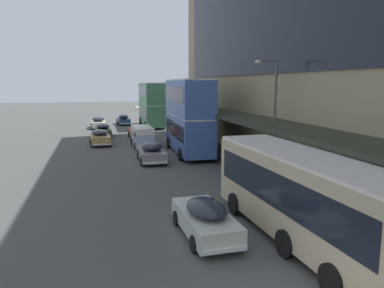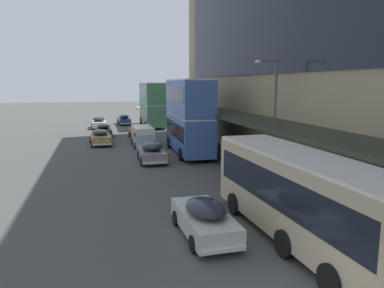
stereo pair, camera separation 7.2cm
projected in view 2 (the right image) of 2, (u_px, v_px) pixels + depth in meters
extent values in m
cube|color=tan|center=(303.00, 197.00, 14.01)|extent=(2.81, 11.11, 2.99)
cube|color=black|center=(304.00, 188.00, 13.95)|extent=(2.82, 10.23, 1.31)
cube|color=silver|center=(306.00, 157.00, 13.76)|extent=(2.71, 11.11, 0.12)
cube|color=black|center=(244.00, 142.00, 19.08)|extent=(1.24, 0.10, 0.36)
cylinder|color=black|center=(234.00, 204.00, 17.45)|extent=(0.28, 1.01, 1.00)
cylinder|color=black|center=(281.00, 199.00, 18.13)|extent=(0.28, 1.01, 1.00)
cylinder|color=black|center=(330.00, 281.00, 10.64)|extent=(0.28, 1.01, 1.00)
cylinder|color=black|center=(284.00, 244.00, 13.10)|extent=(0.28, 1.01, 1.00)
cylinder|color=black|center=(344.00, 236.00, 13.78)|extent=(0.28, 1.01, 1.00)
cube|color=#4A895C|center=(152.00, 114.00, 52.84)|extent=(2.65, 9.81, 2.79)
cube|color=black|center=(152.00, 112.00, 52.78)|extent=(2.68, 9.02, 1.23)
cube|color=silver|center=(152.00, 104.00, 52.60)|extent=(2.55, 9.80, 0.12)
cube|color=#4A895C|center=(152.00, 94.00, 52.37)|extent=(2.65, 9.81, 2.79)
cube|color=black|center=(152.00, 91.00, 52.32)|extent=(2.68, 9.02, 1.23)
cube|color=silver|center=(152.00, 83.00, 52.14)|extent=(2.55, 9.80, 0.12)
cube|color=black|center=(147.00, 85.00, 56.91)|extent=(1.27, 0.08, 0.36)
cylinder|color=black|center=(141.00, 121.00, 55.93)|extent=(0.26, 1.00, 1.00)
cylinder|color=black|center=(158.00, 120.00, 56.52)|extent=(0.26, 1.00, 1.00)
cylinder|color=black|center=(146.00, 125.00, 49.83)|extent=(0.26, 1.00, 1.00)
cylinder|color=black|center=(165.00, 125.00, 50.42)|extent=(0.26, 1.00, 1.00)
cube|color=#3E5DA1|center=(189.00, 133.00, 32.38)|extent=(2.82, 9.43, 2.92)
cube|color=black|center=(189.00, 129.00, 32.32)|extent=(2.83, 8.69, 1.28)
cube|color=silver|center=(189.00, 115.00, 32.13)|extent=(2.72, 9.43, 0.12)
cube|color=#3E5DA1|center=(189.00, 98.00, 31.89)|extent=(2.82, 9.43, 2.92)
cube|color=black|center=(189.00, 94.00, 31.83)|extent=(2.83, 8.69, 1.28)
cube|color=silver|center=(188.00, 80.00, 31.65)|extent=(2.72, 9.43, 0.12)
cube|color=black|center=(179.00, 83.00, 36.24)|extent=(1.24, 0.10, 0.36)
cylinder|color=black|center=(169.00, 143.00, 35.39)|extent=(0.29, 1.01, 1.00)
cylinder|color=black|center=(194.00, 142.00, 35.91)|extent=(0.29, 1.01, 1.00)
cylinder|color=black|center=(181.00, 154.00, 29.53)|extent=(0.29, 1.01, 1.00)
cylinder|color=black|center=(211.00, 153.00, 30.05)|extent=(0.29, 1.01, 1.00)
cube|color=#A17A3F|center=(100.00, 139.00, 37.34)|extent=(2.03, 4.56, 0.77)
ellipsoid|color=#1E232D|center=(100.00, 132.00, 37.45)|extent=(1.72, 2.54, 0.51)
cube|color=silver|center=(102.00, 144.00, 35.22)|extent=(1.74, 0.20, 0.14)
cube|color=silver|center=(99.00, 138.00, 39.54)|extent=(1.74, 0.20, 0.14)
sphere|color=silver|center=(107.00, 141.00, 35.35)|extent=(0.18, 0.18, 0.18)
sphere|color=silver|center=(96.00, 142.00, 35.06)|extent=(0.18, 0.18, 0.18)
cylinder|color=black|center=(111.00, 143.00, 36.34)|extent=(0.17, 0.65, 0.64)
cylinder|color=black|center=(92.00, 144.00, 35.81)|extent=(0.17, 0.65, 0.64)
cylinder|color=black|center=(109.00, 139.00, 38.96)|extent=(0.17, 0.65, 0.64)
cylinder|color=black|center=(91.00, 140.00, 38.43)|extent=(0.17, 0.65, 0.64)
cube|color=gray|center=(152.00, 154.00, 29.19)|extent=(1.96, 4.41, 0.75)
ellipsoid|color=#1E232D|center=(152.00, 146.00, 28.87)|extent=(1.69, 2.44, 0.64)
cube|color=silver|center=(149.00, 152.00, 31.37)|extent=(1.76, 0.17, 0.14)
cube|color=silver|center=(155.00, 163.00, 27.08)|extent=(1.76, 0.17, 0.14)
sphere|color=silver|center=(142.00, 149.00, 31.18)|extent=(0.18, 0.18, 0.18)
sphere|color=silver|center=(155.00, 148.00, 31.41)|extent=(0.18, 0.18, 0.18)
cylinder|color=black|center=(138.00, 155.00, 30.33)|extent=(0.16, 0.64, 0.64)
cylinder|color=black|center=(161.00, 154.00, 30.73)|extent=(0.16, 0.64, 0.64)
cylinder|color=black|center=(141.00, 162.00, 27.73)|extent=(0.16, 0.64, 0.64)
cylinder|color=black|center=(166.00, 160.00, 28.14)|extent=(0.16, 0.64, 0.64)
cube|color=navy|center=(124.00, 121.00, 55.48)|extent=(1.77, 4.45, 0.72)
ellipsoid|color=#1E232D|center=(124.00, 116.00, 55.17)|extent=(1.51, 2.47, 0.60)
cube|color=silver|center=(122.00, 121.00, 57.64)|extent=(1.54, 0.17, 0.14)
cube|color=silver|center=(126.00, 124.00, 53.38)|extent=(1.54, 0.17, 0.14)
sphere|color=silver|center=(119.00, 119.00, 57.45)|extent=(0.18, 0.18, 0.18)
sphere|color=silver|center=(125.00, 119.00, 57.69)|extent=(0.18, 0.18, 0.18)
cylinder|color=black|center=(118.00, 122.00, 56.58)|extent=(0.16, 0.64, 0.64)
cylinder|color=black|center=(128.00, 121.00, 57.04)|extent=(0.16, 0.64, 0.64)
cylinder|color=black|center=(119.00, 123.00, 54.00)|extent=(0.16, 0.64, 0.64)
cylinder|color=black|center=(131.00, 123.00, 54.45)|extent=(0.16, 0.64, 0.64)
cube|color=beige|center=(204.00, 221.00, 14.97)|extent=(1.83, 4.43, 0.76)
ellipsoid|color=#1E232D|center=(206.00, 208.00, 14.66)|extent=(1.58, 2.45, 0.57)
cube|color=silver|center=(189.00, 209.00, 17.14)|extent=(1.64, 0.16, 0.14)
cube|color=silver|center=(224.00, 250.00, 12.88)|extent=(1.64, 0.16, 0.14)
sphere|color=silver|center=(179.00, 204.00, 16.94)|extent=(0.18, 0.18, 0.18)
sphere|color=silver|center=(199.00, 202.00, 17.19)|extent=(0.18, 0.18, 0.18)
cylinder|color=black|center=(175.00, 218.00, 16.08)|extent=(0.16, 0.64, 0.64)
cylinder|color=black|center=(213.00, 214.00, 16.54)|extent=(0.16, 0.64, 0.64)
cylinder|color=black|center=(193.00, 244.00, 13.49)|extent=(0.16, 0.64, 0.64)
cylinder|color=black|center=(237.00, 239.00, 13.96)|extent=(0.16, 0.64, 0.64)
cube|color=#B21F13|center=(138.00, 133.00, 41.54)|extent=(1.83, 4.11, 0.78)
ellipsoid|color=#1E232D|center=(138.00, 127.00, 41.25)|extent=(1.54, 2.29, 0.61)
cube|color=silver|center=(136.00, 133.00, 43.53)|extent=(1.55, 0.20, 0.14)
cube|color=silver|center=(142.00, 138.00, 39.64)|extent=(1.55, 0.20, 0.14)
sphere|color=silver|center=(132.00, 130.00, 43.32)|extent=(0.18, 0.18, 0.18)
sphere|color=silver|center=(139.00, 130.00, 43.59)|extent=(0.18, 0.18, 0.18)
cylinder|color=black|center=(129.00, 134.00, 42.53)|extent=(0.17, 0.65, 0.64)
cylinder|color=black|center=(144.00, 134.00, 43.01)|extent=(0.17, 0.65, 0.64)
cylinder|color=black|center=(133.00, 137.00, 40.17)|extent=(0.17, 0.65, 0.64)
cylinder|color=black|center=(148.00, 137.00, 40.65)|extent=(0.17, 0.65, 0.64)
cube|color=beige|center=(99.00, 124.00, 50.90)|extent=(1.93, 4.35, 0.72)
ellipsoid|color=#1E232D|center=(99.00, 119.00, 51.00)|extent=(1.67, 2.40, 0.64)
cube|color=silver|center=(100.00, 127.00, 48.83)|extent=(1.76, 0.15, 0.14)
cube|color=silver|center=(99.00, 124.00, 53.03)|extent=(1.76, 0.15, 0.14)
sphere|color=silver|center=(103.00, 125.00, 48.95)|extent=(0.18, 0.18, 0.18)
sphere|color=silver|center=(96.00, 125.00, 48.69)|extent=(0.18, 0.18, 0.18)
cylinder|color=black|center=(107.00, 127.00, 49.91)|extent=(0.15, 0.64, 0.64)
cylinder|color=black|center=(92.00, 127.00, 49.42)|extent=(0.15, 0.64, 0.64)
cylinder|color=black|center=(106.00, 125.00, 52.45)|extent=(0.15, 0.64, 0.64)
cylinder|color=black|center=(92.00, 125.00, 51.97)|extent=(0.15, 0.64, 0.64)
cube|color=#253816|center=(103.00, 131.00, 42.87)|extent=(1.79, 4.34, 0.74)
ellipsoid|color=#1E232D|center=(103.00, 126.00, 42.98)|extent=(1.54, 2.40, 0.54)
cube|color=silver|center=(105.00, 136.00, 40.82)|extent=(1.60, 0.16, 0.14)
cube|color=silver|center=(103.00, 131.00, 45.00)|extent=(1.60, 0.16, 0.14)
sphere|color=silver|center=(109.00, 133.00, 40.93)|extent=(0.18, 0.18, 0.18)
sphere|color=silver|center=(100.00, 134.00, 40.68)|extent=(0.18, 0.18, 0.18)
cylinder|color=black|center=(112.00, 135.00, 41.88)|extent=(0.16, 0.64, 0.64)
cylinder|color=black|center=(96.00, 136.00, 41.42)|extent=(0.16, 0.64, 0.64)
cylinder|color=black|center=(110.00, 132.00, 44.41)|extent=(0.16, 0.64, 0.64)
cylinder|color=black|center=(96.00, 133.00, 43.96)|extent=(0.16, 0.64, 0.64)
cube|color=#ACB6C9|center=(143.00, 139.00, 36.01)|extent=(1.81, 4.32, 1.29)
cube|color=silver|center=(143.00, 131.00, 35.89)|extent=(1.77, 4.24, 0.83)
cube|color=black|center=(143.00, 132.00, 35.90)|extent=(1.84, 3.89, 0.41)
ellipsoid|color=#ACB6C9|center=(140.00, 135.00, 37.99)|extent=(1.62, 0.62, 1.11)
cylinder|color=black|center=(132.00, 142.00, 37.05)|extent=(0.17, 0.64, 0.64)
cylinder|color=black|center=(150.00, 141.00, 37.50)|extent=(0.17, 0.64, 0.64)
cylinder|color=black|center=(135.00, 146.00, 34.67)|extent=(0.17, 0.64, 0.64)
cylinder|color=black|center=(154.00, 145.00, 35.12)|extent=(0.17, 0.64, 0.64)
cylinder|color=#2C2718|center=(336.00, 191.00, 19.16)|extent=(0.16, 0.16, 0.85)
cylinder|color=#2C2718|center=(333.00, 191.00, 19.16)|extent=(0.16, 0.16, 0.85)
cube|color=#2C2718|center=(335.00, 177.00, 19.04)|extent=(0.45, 0.34, 0.70)
cylinder|color=#2C2718|center=(340.00, 176.00, 19.03)|extent=(0.10, 0.10, 0.63)
cylinder|color=#2C2718|center=(330.00, 176.00, 19.04)|extent=(0.10, 0.10, 0.63)
sphere|color=tan|center=(336.00, 168.00, 18.96)|extent=(0.22, 0.22, 0.22)
cylinder|color=black|center=(336.00, 166.00, 18.95)|extent=(0.33, 0.33, 0.02)
cylinder|color=black|center=(336.00, 165.00, 18.94)|extent=(0.21, 0.21, 0.12)
cylinder|color=#4C4C51|center=(275.00, 120.00, 23.04)|extent=(0.16, 0.16, 7.35)
cylinder|color=#4C4C51|center=(268.00, 61.00, 22.32)|extent=(1.20, 0.10, 0.10)
ellipsoid|color=silver|center=(258.00, 62.00, 22.18)|extent=(0.44, 0.28, 0.20)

